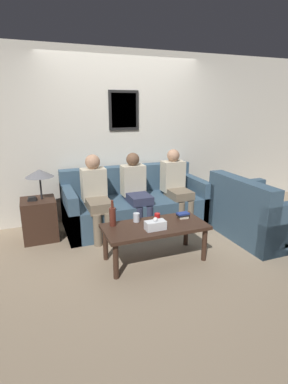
{
  "coord_description": "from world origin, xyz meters",
  "views": [
    {
      "loc": [
        -1.45,
        -3.57,
        1.78
      ],
      "look_at": [
        -0.08,
        -0.06,
        0.68
      ],
      "focal_mm": 28.0,
      "sensor_mm": 36.0,
      "label": 1
    }
  ],
  "objects_px": {
    "couch_main": "(134,205)",
    "wine_bottle": "(113,216)",
    "coffee_table": "(155,230)",
    "person_left": "(96,193)",
    "person_middle": "(136,189)",
    "couch_side": "(258,216)",
    "person_right": "(176,184)",
    "drinking_glass": "(136,217)"
  },
  "relations": [
    {
      "from": "couch_side",
      "to": "person_right",
      "type": "xyz_separation_m",
      "value": [
        -0.82,
        0.9,
        0.31
      ]
    },
    {
      "from": "person_right",
      "to": "couch_side",
      "type": "bearing_deg",
      "value": -47.69
    },
    {
      "from": "person_middle",
      "to": "couch_side",
      "type": "bearing_deg",
      "value": -31.84
    },
    {
      "from": "couch_side",
      "to": "coffee_table",
      "type": "height_order",
      "value": "couch_side"
    },
    {
      "from": "couch_main",
      "to": "person_left",
      "type": "distance_m",
      "value": 0.74
    },
    {
      "from": "coffee_table",
      "to": "person_left",
      "type": "height_order",
      "value": "person_left"
    },
    {
      "from": "couch_main",
      "to": "person_right",
      "type": "relative_size",
      "value": 1.87
    },
    {
      "from": "drinking_glass",
      "to": "person_left",
      "type": "xyz_separation_m",
      "value": [
        -0.3,
        0.79,
        0.12
      ]
    },
    {
      "from": "coffee_table",
      "to": "couch_main",
      "type": "bearing_deg",
      "value": 82.02
    },
    {
      "from": "coffee_table",
      "to": "person_middle",
      "type": "height_order",
      "value": "person_middle"
    },
    {
      "from": "couch_side",
      "to": "person_right",
      "type": "height_order",
      "value": "person_right"
    },
    {
      "from": "person_right",
      "to": "drinking_glass",
      "type": "bearing_deg",
      "value": -139.19
    },
    {
      "from": "couch_main",
      "to": "person_left",
      "type": "xyz_separation_m",
      "value": [
        -0.63,
        -0.21,
        0.32
      ]
    },
    {
      "from": "couch_main",
      "to": "couch_side",
      "type": "distance_m",
      "value": 1.8
    },
    {
      "from": "coffee_table",
      "to": "person_right",
      "type": "height_order",
      "value": "person_right"
    },
    {
      "from": "person_right",
      "to": "coffee_table",
      "type": "bearing_deg",
      "value": -128.08
    },
    {
      "from": "couch_main",
      "to": "coffee_table",
      "type": "distance_m",
      "value": 1.2
    },
    {
      "from": "couch_main",
      "to": "drinking_glass",
      "type": "distance_m",
      "value": 1.07
    },
    {
      "from": "couch_main",
      "to": "wine_bottle",
      "type": "distance_m",
      "value": 1.22
    },
    {
      "from": "couch_main",
      "to": "drinking_glass",
      "type": "relative_size",
      "value": 19.93
    },
    {
      "from": "wine_bottle",
      "to": "person_right",
      "type": "bearing_deg",
      "value": 33.72
    },
    {
      "from": "person_left",
      "to": "person_middle",
      "type": "relative_size",
      "value": 1.01
    },
    {
      "from": "coffee_table",
      "to": "person_left",
      "type": "relative_size",
      "value": 1.06
    },
    {
      "from": "person_right",
      "to": "person_middle",
      "type": "bearing_deg",
      "value": 178.96
    },
    {
      "from": "drinking_glass",
      "to": "person_right",
      "type": "xyz_separation_m",
      "value": [
        0.94,
        0.82,
        0.12
      ]
    },
    {
      "from": "couch_main",
      "to": "wine_bottle",
      "type": "relative_size",
      "value": 6.96
    },
    {
      "from": "person_left",
      "to": "person_right",
      "type": "xyz_separation_m",
      "value": [
        1.25,
        0.02,
        0.0
      ]
    },
    {
      "from": "drinking_glass",
      "to": "person_right",
      "type": "bearing_deg",
      "value": 40.81
    },
    {
      "from": "person_left",
      "to": "person_right",
      "type": "bearing_deg",
      "value": 1.13
    },
    {
      "from": "coffee_table",
      "to": "drinking_glass",
      "type": "relative_size",
      "value": 11.31
    },
    {
      "from": "couch_main",
      "to": "person_right",
      "type": "distance_m",
      "value": 0.72
    },
    {
      "from": "couch_main",
      "to": "person_middle",
      "type": "distance_m",
      "value": 0.36
    },
    {
      "from": "person_middle",
      "to": "person_left",
      "type": "bearing_deg",
      "value": -176.52
    },
    {
      "from": "person_middle",
      "to": "couch_main",
      "type": "bearing_deg",
      "value": 78.86
    },
    {
      "from": "coffee_table",
      "to": "person_middle",
      "type": "relative_size",
      "value": 1.08
    },
    {
      "from": "person_left",
      "to": "person_middle",
      "type": "xyz_separation_m",
      "value": [
        0.6,
        0.04,
        -0.01
      ]
    },
    {
      "from": "couch_main",
      "to": "person_middle",
      "type": "xyz_separation_m",
      "value": [
        -0.03,
        -0.17,
        0.31
      ]
    },
    {
      "from": "couch_main",
      "to": "wine_bottle",
      "type": "bearing_deg",
      "value": -121.63
    },
    {
      "from": "person_right",
      "to": "couch_main",
      "type": "bearing_deg",
      "value": 163.3
    },
    {
      "from": "wine_bottle",
      "to": "person_middle",
      "type": "distance_m",
      "value": 1.03
    },
    {
      "from": "couch_side",
      "to": "person_left",
      "type": "distance_m",
      "value": 2.27
    },
    {
      "from": "couch_main",
      "to": "couch_side",
      "type": "height_order",
      "value": "same"
    }
  ]
}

